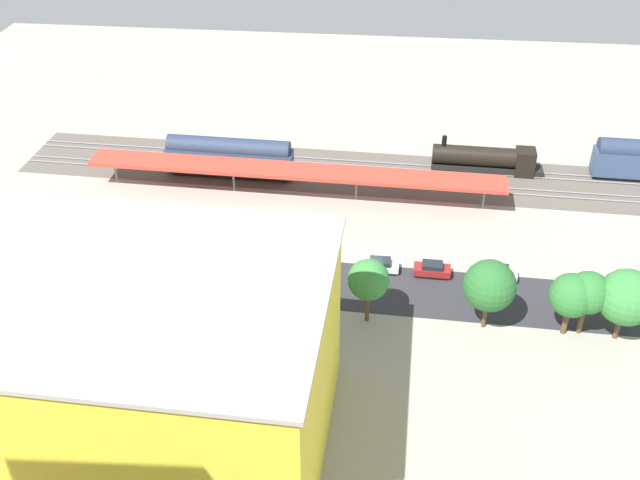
# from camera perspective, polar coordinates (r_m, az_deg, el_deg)

# --- Properties ---
(ground_plane) EXTENTS (166.30, 166.30, 0.00)m
(ground_plane) POSITION_cam_1_polar(r_m,az_deg,el_deg) (87.31, 3.99, -2.18)
(ground_plane) COLOR #9E998C
(ground_plane) RESTS_ON ground
(rail_bed) EXTENTS (104.31, 16.43, 0.01)m
(rail_bed) POSITION_cam_1_polar(r_m,az_deg,el_deg) (106.67, 4.59, 5.11)
(rail_bed) COLOR #5B544C
(rail_bed) RESTS_ON ground
(street_asphalt) EXTENTS (104.18, 12.37, 0.01)m
(street_asphalt) POSITION_cam_1_polar(r_m,az_deg,el_deg) (84.23, 3.87, -3.73)
(street_asphalt) COLOR #2D2D33
(street_asphalt) RESTS_ON ground
(track_rails) EXTENTS (103.89, 10.00, 0.12)m
(track_rails) POSITION_cam_1_polar(r_m,az_deg,el_deg) (106.59, 4.59, 5.19)
(track_rails) COLOR #9E9EA8
(track_rails) RESTS_ON ground
(platform_canopy_near) EXTENTS (56.57, 6.28, 4.06)m
(platform_canopy_near) POSITION_cam_1_polar(r_m,az_deg,el_deg) (99.39, -2.02, 5.38)
(platform_canopy_near) COLOR #C63D2D
(platform_canopy_near) RESTS_ON ground
(locomotive) EXTENTS (15.89, 3.33, 5.16)m
(locomotive) POSITION_cam_1_polar(r_m,az_deg,el_deg) (108.93, 12.91, 6.08)
(locomotive) COLOR black
(locomotive) RESTS_ON ground
(freight_coach_far) EXTENTS (18.25, 3.43, 5.83)m
(freight_coach_far) POSITION_cam_1_polar(r_m,az_deg,el_deg) (105.42, -7.06, 6.47)
(freight_coach_far) COLOR black
(freight_coach_far) RESTS_ON ground
(parked_car_0) EXTENTS (4.65, 2.05, 1.67)m
(parked_car_0) POSITION_cam_1_polar(r_m,az_deg,el_deg) (87.44, 13.54, -2.53)
(parked_car_0) COLOR black
(parked_car_0) RESTS_ON ground
(parked_car_1) EXTENTS (4.30, 1.98, 1.68)m
(parked_car_1) POSITION_cam_1_polar(r_m,az_deg,el_deg) (86.54, 8.68, -2.30)
(parked_car_1) COLOR black
(parked_car_1) RESTS_ON ground
(parked_car_2) EXTENTS (4.36, 1.89, 1.56)m
(parked_car_2) POSITION_cam_1_polar(r_m,az_deg,el_deg) (86.58, 4.67, -2.00)
(parked_car_2) COLOR black
(parked_car_2) RESTS_ON ground
(parked_car_3) EXTENTS (4.77, 2.05, 1.78)m
(parked_car_3) POSITION_cam_1_polar(r_m,az_deg,el_deg) (86.75, -0.46, -1.72)
(parked_car_3) COLOR black
(parked_car_3) RESTS_ON ground
(parked_car_4) EXTENTS (4.31, 2.03, 1.72)m
(parked_car_4) POSITION_cam_1_polar(r_m,az_deg,el_deg) (87.88, -4.83, -1.34)
(parked_car_4) COLOR black
(parked_car_4) RESTS_ON ground
(construction_building) EXTENTS (34.74, 23.93, 17.15)m
(construction_building) POSITION_cam_1_polar(r_m,az_deg,el_deg) (64.10, -15.16, -9.54)
(construction_building) COLOR yellow
(construction_building) RESTS_ON ground
(construction_roof_slab) EXTENTS (35.36, 24.55, 0.40)m
(construction_roof_slab) POSITION_cam_1_polar(r_m,az_deg,el_deg) (58.57, -16.42, -3.30)
(construction_roof_slab) COLOR #B7B2A8
(construction_roof_slab) RESTS_ON construction_building
(box_truck_0) EXTENTS (8.41, 2.93, 3.34)m
(box_truck_0) POSITION_cam_1_polar(r_m,az_deg,el_deg) (78.87, -4.63, -5.31)
(box_truck_0) COLOR black
(box_truck_0) RESTS_ON ground
(box_truck_1) EXTENTS (8.59, 2.72, 3.59)m
(box_truck_1) POSITION_cam_1_polar(r_m,az_deg,el_deg) (80.96, -9.31, -4.40)
(box_truck_1) COLOR black
(box_truck_1) RESTS_ON ground
(box_truck_2) EXTENTS (9.68, 3.27, 3.35)m
(box_truck_2) POSITION_cam_1_polar(r_m,az_deg,el_deg) (78.39, -4.35, -5.58)
(box_truck_2) COLOR black
(box_truck_2) RESTS_ON ground
(street_tree_0) EXTENTS (4.47, 4.47, 7.51)m
(street_tree_0) POSITION_cam_1_polar(r_m,az_deg,el_deg) (79.69, 20.07, -3.87)
(street_tree_0) COLOR brown
(street_tree_0) RESTS_ON ground
(street_tree_1) EXTENTS (4.63, 4.63, 7.28)m
(street_tree_1) POSITION_cam_1_polar(r_m,az_deg,el_deg) (79.30, 18.92, -4.10)
(street_tree_1) COLOR brown
(street_tree_1) RESTS_ON ground
(street_tree_2) EXTENTS (5.30, 5.30, 7.56)m
(street_tree_2) POSITION_cam_1_polar(r_m,az_deg,el_deg) (83.73, -18.57, -1.80)
(street_tree_2) COLOR brown
(street_tree_2) RESTS_ON ground
(street_tree_3) EXTENTS (5.48, 5.48, 8.20)m
(street_tree_3) POSITION_cam_1_polar(r_m,az_deg,el_deg) (77.44, 13.00, -3.47)
(street_tree_3) COLOR brown
(street_tree_3) RESTS_ON ground
(street_tree_4) EXTENTS (4.40, 4.40, 7.64)m
(street_tree_4) POSITION_cam_1_polar(r_m,az_deg,el_deg) (76.50, 3.79, -3.10)
(street_tree_4) COLOR brown
(street_tree_4) RESTS_ON ground
(street_tree_5) EXTENTS (5.85, 5.85, 8.27)m
(street_tree_5) POSITION_cam_1_polar(r_m,az_deg,el_deg) (80.32, 22.65, -4.13)
(street_tree_5) COLOR brown
(street_tree_5) RESTS_ON ground
(traffic_light) EXTENTS (0.50, 0.36, 6.52)m
(traffic_light) POSITION_cam_1_polar(r_m,az_deg,el_deg) (81.03, -10.39, -2.20)
(traffic_light) COLOR #333333
(traffic_light) RESTS_ON ground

